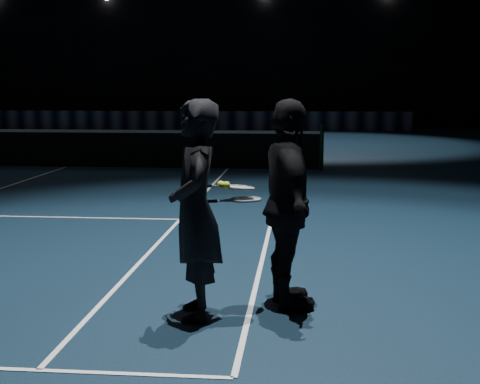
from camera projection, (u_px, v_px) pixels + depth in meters
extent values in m
plane|color=black|center=(65.00, 167.00, 16.76)|extent=(36.00, 36.00, 0.00)
plane|color=black|center=(186.00, 28.00, 33.71)|extent=(30.00, 0.00, 30.00)
cylinder|color=black|center=(322.00, 148.00, 16.09)|extent=(0.10, 0.10, 1.10)
cube|color=black|center=(64.00, 150.00, 16.69)|extent=(12.80, 0.02, 0.86)
cube|color=white|center=(63.00, 131.00, 16.62)|extent=(12.80, 0.03, 0.07)
cube|color=black|center=(178.00, 120.00, 31.94)|extent=(22.00, 0.15, 0.90)
imported|color=black|center=(195.00, 210.00, 5.67)|extent=(0.58, 0.76, 1.88)
imported|color=black|center=(288.00, 205.00, 5.93)|extent=(0.70, 1.17, 1.88)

